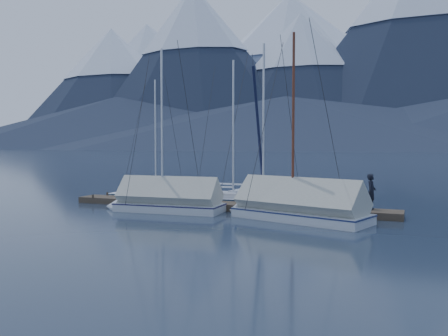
% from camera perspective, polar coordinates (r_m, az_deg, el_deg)
% --- Properties ---
extents(ground, '(1000.00, 1000.00, 0.00)m').
position_cam_1_polar(ground, '(23.56, -1.85, -5.59)').
color(ground, '#151F30').
rests_on(ground, ground).
extents(mountain_range, '(877.00, 584.00, 150.50)m').
position_cam_1_polar(mountain_range, '(395.60, 21.68, 10.80)').
color(mountain_range, '#475675').
rests_on(mountain_range, ground).
extents(dock, '(18.00, 1.50, 0.54)m').
position_cam_1_polar(dock, '(25.36, 0.00, -4.72)').
color(dock, '#382D23').
rests_on(dock, ground).
extents(mooring_posts, '(15.12, 1.52, 0.35)m').
position_cam_1_polar(mooring_posts, '(25.52, -1.04, -4.13)').
color(mooring_posts, '#382D23').
rests_on(mooring_posts, ground).
extents(sailboat_open_left, '(6.22, 2.64, 8.14)m').
position_cam_1_polar(sailboat_open_left, '(29.42, -7.45, -3.61)').
color(sailboat_open_left, white).
rests_on(sailboat_open_left, ground).
extents(sailboat_open_mid, '(6.93, 2.91, 8.99)m').
position_cam_1_polar(sailboat_open_mid, '(26.88, 2.10, -4.18)').
color(sailboat_open_mid, silver).
rests_on(sailboat_open_mid, ground).
extents(sailboat_open_right, '(7.72, 3.25, 9.97)m').
position_cam_1_polar(sailboat_open_right, '(26.74, 5.77, -4.19)').
color(sailboat_open_right, silver).
rests_on(sailboat_open_right, ground).
extents(sailboat_covered_near, '(7.61, 4.25, 9.47)m').
position_cam_1_polar(sailboat_covered_near, '(22.16, 7.90, -4.93)').
color(sailboat_covered_near, silver).
rests_on(sailboat_covered_near, ground).
extents(sailboat_covered_far, '(6.65, 2.77, 9.15)m').
position_cam_1_polar(sailboat_covered_far, '(24.79, -7.68, -4.14)').
color(sailboat_covered_far, silver).
rests_on(sailboat_covered_far, ground).
extents(person, '(0.47, 0.66, 1.71)m').
position_cam_1_polar(person, '(23.75, 17.29, -2.74)').
color(person, black).
rests_on(person, dock).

